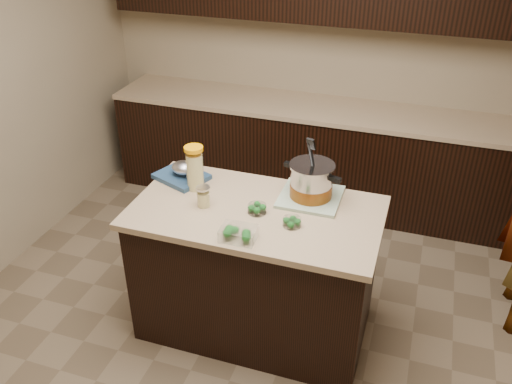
% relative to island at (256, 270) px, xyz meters
% --- Properties ---
extents(ground_plane, '(4.00, 4.00, 0.00)m').
position_rel_island_xyz_m(ground_plane, '(0.00, 0.00, -0.45)').
color(ground_plane, brown).
rests_on(ground_plane, ground).
extents(room_shell, '(4.04, 4.04, 2.72)m').
position_rel_island_xyz_m(room_shell, '(0.00, 0.00, 1.26)').
color(room_shell, tan).
rests_on(room_shell, ground).
extents(back_cabinets, '(3.60, 0.63, 2.33)m').
position_rel_island_xyz_m(back_cabinets, '(0.00, 1.74, 0.49)').
color(back_cabinets, black).
rests_on(back_cabinets, ground).
extents(island, '(1.46, 0.81, 0.90)m').
position_rel_island_xyz_m(island, '(0.00, 0.00, 0.00)').
color(island, black).
rests_on(island, ground).
extents(dish_towel, '(0.36, 0.36, 0.02)m').
position_rel_island_xyz_m(dish_towel, '(0.27, 0.23, 0.46)').
color(dish_towel, '#527B55').
rests_on(dish_towel, island).
extents(stock_pot, '(0.37, 0.34, 0.38)m').
position_rel_island_xyz_m(stock_pot, '(0.27, 0.22, 0.56)').
color(stock_pot, '#B7B7BC').
rests_on(stock_pot, dish_towel).
extents(lemonade_pitcher, '(0.13, 0.13, 0.28)m').
position_rel_island_xyz_m(lemonade_pitcher, '(-0.43, 0.12, 0.58)').
color(lemonade_pitcher, '#D2C680').
rests_on(lemonade_pitcher, island).
extents(mason_jar, '(0.10, 0.10, 0.14)m').
position_rel_island_xyz_m(mason_jar, '(-0.31, -0.06, 0.51)').
color(mason_jar, '#D2C680').
rests_on(mason_jar, island).
extents(broccoli_tub_left, '(0.11, 0.11, 0.05)m').
position_rel_island_xyz_m(broccoli_tub_left, '(0.02, -0.03, 0.47)').
color(broccoli_tub_left, silver).
rests_on(broccoli_tub_left, island).
extents(broccoli_tub_right, '(0.12, 0.12, 0.05)m').
position_rel_island_xyz_m(broccoli_tub_right, '(0.24, -0.09, 0.47)').
color(broccoli_tub_right, silver).
rests_on(broccoli_tub_right, island).
extents(broccoli_tub_rect, '(0.20, 0.15, 0.07)m').
position_rel_island_xyz_m(broccoli_tub_rect, '(0.00, -0.31, 0.48)').
color(broccoli_tub_rect, silver).
rests_on(broccoli_tub_rect, island).
extents(blue_tray, '(0.38, 0.34, 0.12)m').
position_rel_island_xyz_m(blue_tray, '(-0.56, 0.20, 0.49)').
color(blue_tray, navy).
rests_on(blue_tray, island).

